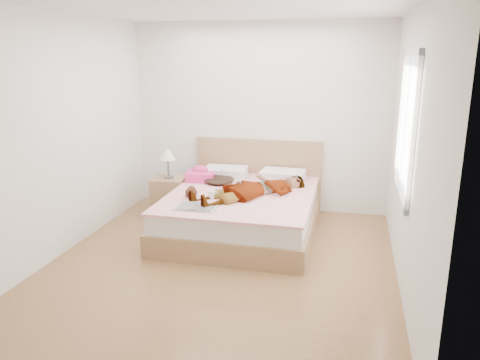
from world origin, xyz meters
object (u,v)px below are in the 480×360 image
Objects in this scene: phone at (223,170)px; towel at (200,175)px; woman at (254,186)px; magazine at (196,207)px; bed at (243,209)px; nightstand at (169,194)px; plush_toy at (191,192)px; coffee_mug at (212,194)px.

phone is 0.22× the size of towel.
phone is at bearing -174.93° from woman.
magazine is at bearing -74.26° from towel.
towel is (-0.33, 0.07, -0.09)m from phone.
bed is (-0.15, 0.11, -0.34)m from woman.
woman is 1.68× the size of nightstand.
towel is at bearing 121.70° from phone.
coffee_mug is at bearing -0.00° from plush_toy.
magazine is at bearing -115.42° from bed.
nightstand is (-0.56, 0.68, -0.26)m from plush_toy.
phone is 0.69m from coffee_mug.
woman reaches higher than towel.
woman is 0.84m from magazine.
woman is at bearing 32.55° from coffee_mug.
bed is at bearing -85.98° from phone.
phone is at bearing 0.40° from nightstand.
phone is 1.07m from magazine.
magazine is 1.98× the size of plush_toy.
woman reaches higher than coffee_mug.
bed reaches higher than woman.
plush_toy is (-0.26, 0.00, 0.01)m from coffee_mug.
bed is 8.82× the size of plush_toy.
woman is at bearing -17.40° from nightstand.
nightstand reaches higher than coffee_mug.
bed reaches higher than coffee_mug.
magazine is (-0.52, -0.66, -0.10)m from woman.
phone reaches higher than towel.
bed is (0.35, -0.29, -0.41)m from phone.
woman is 3.76× the size of towel.
woman is at bearing 51.85° from magazine.
woman is 12.31× the size of coffee_mug.
coffee_mug is at bearing -62.34° from towel.
coffee_mug is (-0.44, -0.28, -0.06)m from woman.
woman is 3.39× the size of magazine.
bed reaches higher than phone.
towel is 0.90× the size of magazine.
coffee_mug is 0.26m from plush_toy.
plush_toy is 0.91m from nightstand.
nightstand is at bearing 125.24° from magazine.
towel is at bearing 105.74° from magazine.
magazine is 0.42m from plush_toy.
plush_toy is 0.25× the size of nightstand.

